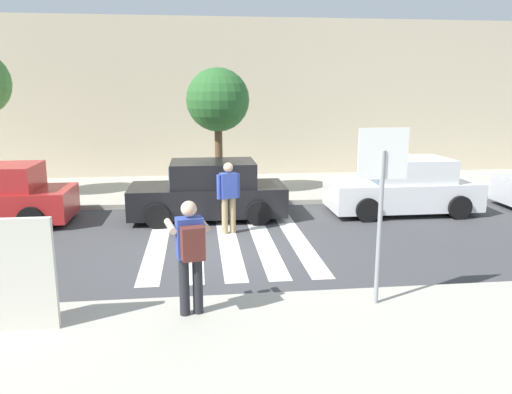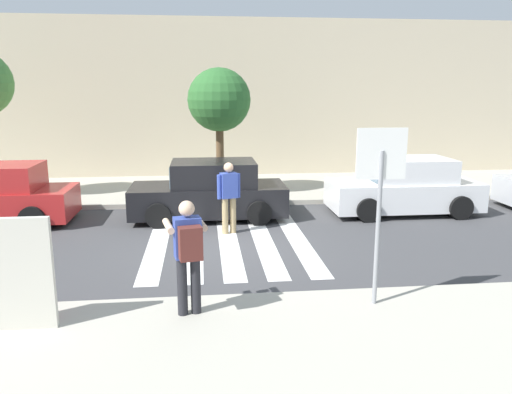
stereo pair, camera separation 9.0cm
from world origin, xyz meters
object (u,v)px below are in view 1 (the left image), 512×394
Objects in this scene: stop_sign at (382,178)px; pedestrian_crossing at (228,194)px; parked_car_black at (209,192)px; street_tree_center at (218,101)px; parked_car_white at (403,187)px; advertising_board at (14,275)px; photographer_with_backpack at (190,248)px.

stop_sign reaches higher than pedestrian_crossing.
street_tree_center is at bearing 81.13° from parked_car_black.
stop_sign is 0.70× the size of street_tree_center.
street_tree_center is at bearing 103.81° from stop_sign.
street_tree_center reaches higher than parked_car_white.
parked_car_white is 2.56× the size of advertising_board.
advertising_board reaches higher than pedestrian_crossing.
street_tree_center is (-2.07, 8.42, 0.93)m from stop_sign.
street_tree_center is at bearing 84.74° from photographer_with_backpack.
advertising_board is (-3.23, -4.85, -0.03)m from pedestrian_crossing.
street_tree_center is (-0.06, 3.86, 2.09)m from pedestrian_crossing.
pedestrian_crossing reaches higher than parked_car_white.
photographer_with_backpack is (-2.86, -0.09, -0.96)m from stop_sign.
parked_car_black is (-0.43, 1.51, -0.25)m from pedestrian_crossing.
stop_sign is 1.58× the size of photographer_with_backpack.
parked_car_white is at bearing 46.58° from photographer_with_backpack.
street_tree_center reaches higher than advertising_board.
pedestrian_crossing is at bearing -74.23° from parked_car_black.
parked_car_black is 6.95m from advertising_board.
parked_car_white is (5.83, 6.16, -0.44)m from photographer_with_backpack.
parked_car_black is at bearing 66.18° from advertising_board.
parked_car_black is at bearing 111.87° from stop_sign.
parked_car_black is 3.33m from street_tree_center.
photographer_with_backpack reaches higher than parked_car_black.
pedestrian_crossing is (0.84, 4.66, -0.19)m from photographer_with_backpack.
advertising_board is (-8.22, -6.36, 0.21)m from parked_car_white.
parked_car_white is 6.04m from street_tree_center.
advertising_board reaches higher than parked_car_black.
photographer_with_backpack is at bearing -95.26° from street_tree_center.
advertising_board is at bearing -123.67° from pedestrian_crossing.
pedestrian_crossing is 1.08× the size of advertising_board.
parked_car_white is at bearing -24.96° from street_tree_center.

